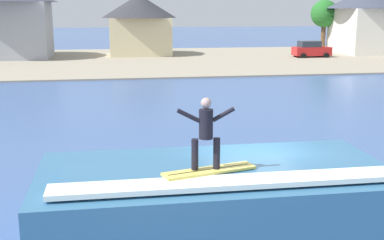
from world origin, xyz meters
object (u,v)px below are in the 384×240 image
Objects in this scene: house_with_chimney at (5,17)px; tree_tall_bare at (324,14)px; surfer at (206,130)px; house_small_cottage at (139,22)px; house_gabled_white at (367,16)px; wave_crest at (215,195)px; surfboard at (209,171)px; car_far_shore at (311,49)px.

house_with_chimney reaches higher than tree_tall_bare.
house_small_cottage is at bearing 88.37° from surfer.
wave_crest is at bearing -121.80° from house_gabled_white.
house_small_cottage is at bearing 88.83° from wave_crest.
house_with_chimney is at bearing 105.68° from surfer.
tree_tall_bare is at bearing 63.64° from wave_crest.
tree_tall_bare is at bearing 63.69° from surfboard.
house_with_chimney is 14.04m from house_small_cottage.
surfer is at bearing -116.40° from tree_tall_bare.
car_far_shore is 9.19m from tree_tall_bare.
house_small_cottage is at bearing -176.13° from tree_tall_bare.
house_gabled_white is at bearing 58.33° from surfboard.
house_with_chimney is 1.73× the size of tree_tall_bare.
wave_crest is 0.94× the size of house_gabled_white.
car_far_shore is (19.17, 40.59, -0.70)m from surfboard.
house_with_chimney reaches higher than house_gabled_white.
house_with_chimney is at bearing 105.76° from surfboard.
wave_crest is 44.10m from car_far_shore.
tree_tall_bare is at bearing 3.87° from house_small_cottage.
surfer is at bearing -118.96° from wave_crest.
surfboard is 0.25× the size of house_gabled_white.
house_small_cottage reaches higher than wave_crest.
car_far_shore is at bearing -155.66° from house_gabled_white.
surfboard is (-0.30, -0.72, 0.88)m from wave_crest.
house_with_chimney is 40.07m from house_gabled_white.
tree_tall_bare is (22.39, 1.51, 0.74)m from house_small_cottage.
car_far_shore is at bearing 64.62° from surfer.
house_gabled_white is at bearing -1.29° from house_with_chimney.
tree_tall_bare is (23.62, 47.78, 2.90)m from surfboard.
wave_crest is 5.18× the size of surfer.
house_with_chimney is at bearing -175.90° from tree_tall_bare.
house_small_cottage reaches higher than surfboard.
tree_tall_bare is at bearing 63.60° from surfer.
house_small_cottage is (-26.07, 2.00, -0.60)m from house_gabled_white.
surfboard is at bearing -74.24° from house_with_chimney.
house_gabled_white reaches higher than surfboard.
tree_tall_bare is (4.46, 7.19, 3.60)m from car_far_shore.
wave_crest is 2.02m from surfer.
house_gabled_white reaches higher than tree_tall_bare.
surfboard is at bearing -112.83° from wave_crest.
house_with_chimney reaches higher than surfer.
house_small_cottage is at bearing 88.47° from surfboard.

